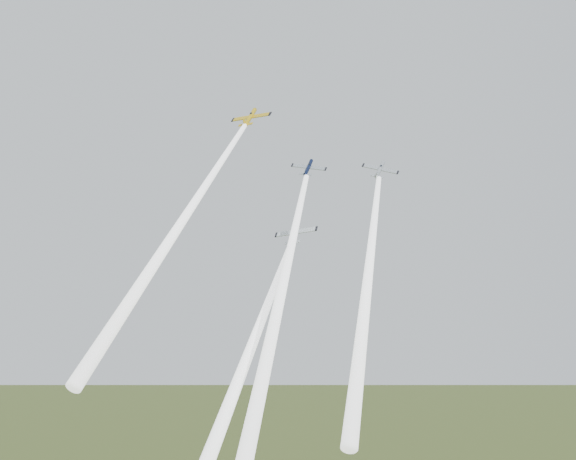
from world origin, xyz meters
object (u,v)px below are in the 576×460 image
(plane_yellow, at_px, (250,117))
(plane_silver_right, at_px, (380,169))
(plane_silver_low, at_px, (295,233))
(plane_navy, at_px, (308,168))

(plane_yellow, bearing_deg, plane_silver_right, 6.50)
(plane_silver_low, bearing_deg, plane_yellow, 136.22)
(plane_yellow, distance_m, plane_silver_low, 32.70)
(plane_silver_right, distance_m, plane_silver_low, 23.78)
(plane_navy, bearing_deg, plane_yellow, 148.51)
(plane_silver_low, bearing_deg, plane_navy, 89.42)
(plane_yellow, height_order, plane_silver_right, plane_yellow)
(plane_yellow, relative_size, plane_navy, 1.30)
(plane_navy, height_order, plane_silver_right, plane_silver_right)
(plane_navy, height_order, plane_silver_low, plane_navy)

